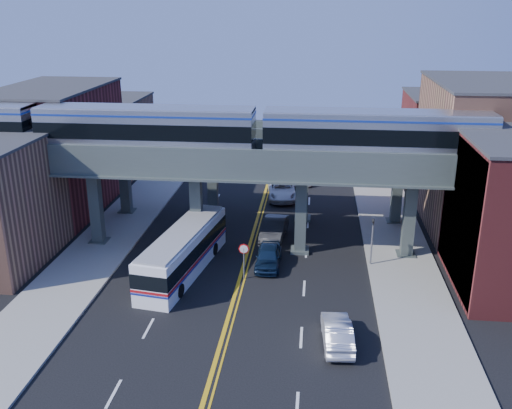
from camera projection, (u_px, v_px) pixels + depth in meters
ground at (234, 299)px, 36.86m from camera, size 120.00×120.00×0.00m
sidewalk_west at (114, 233)px, 47.36m from camera, size 5.00×70.00×0.16m
sidewalk_east at (396, 244)px, 45.05m from camera, size 5.00×70.00×0.16m
building_west_b at (57, 150)px, 51.88m from camera, size 8.00×14.00×11.00m
building_west_c at (108, 135)px, 64.57m from camera, size 8.00×10.00×8.00m
building_east_b at (477, 155)px, 47.99m from camera, size 8.00×14.00×12.00m
building_east_c at (444, 138)px, 60.68m from camera, size 8.00×10.00×9.00m
mural_panel at (460, 217)px, 37.56m from camera, size 0.10×9.50×9.50m
elevated_viaduct_near at (248, 169)px, 42.20m from camera, size 52.00×3.60×7.40m
elevated_viaduct_far at (258, 147)px, 48.76m from camera, size 52.00×3.60×7.40m
transit_train at (146, 129)px, 41.99m from camera, size 49.54×3.11×3.63m
stop_sign at (244, 255)px, 39.05m from camera, size 0.76×0.09×2.63m
traffic_signal at (372, 237)px, 40.79m from camera, size 0.15×0.18×4.10m
transit_bus at (184, 252)px, 40.23m from camera, size 4.29×11.75×2.96m
car_lane_a at (268, 256)px, 41.31m from camera, size 1.79×4.43×1.51m
car_lane_b at (274, 229)px, 46.15m from camera, size 2.17×5.15×1.66m
car_lane_c at (282, 190)px, 55.85m from camera, size 3.25×6.03×1.61m
car_lane_d at (303, 173)px, 61.31m from camera, size 2.73×6.04×1.72m
car_parked_curb at (337, 332)px, 31.81m from camera, size 1.86×4.53×1.46m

